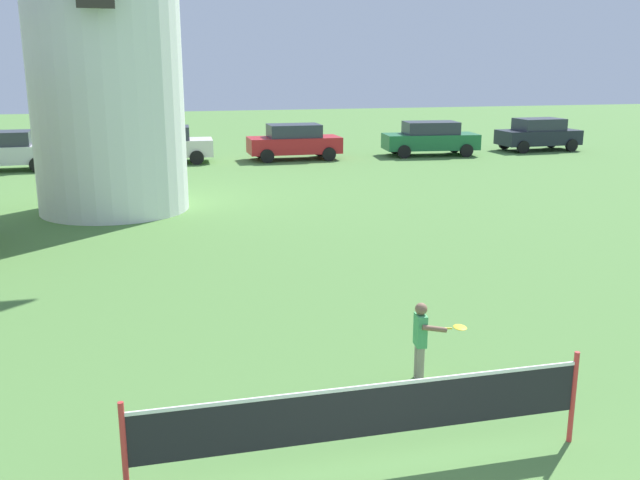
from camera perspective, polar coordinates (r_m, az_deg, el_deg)
name	(u,v)px	position (r m, az deg, el deg)	size (l,w,h in m)	color
tennis_net	(366,412)	(7.57, 3.78, -13.73)	(4.96, 0.06, 1.10)	red
player_far	(422,337)	(9.68, 8.28, -7.75)	(0.67, 0.52, 1.11)	#9E937F
parked_car_silver	(3,150)	(30.96, -24.30, 6.64)	(3.91, 1.98, 1.56)	silver
parked_car_cream	(160,144)	(31.19, -12.82, 7.59)	(4.51, 2.06, 1.56)	silver
parked_car_red	(294,141)	(31.53, -2.11, 7.99)	(4.06, 1.89, 1.56)	red
parked_car_green	(430,138)	(33.31, 8.94, 8.17)	(4.45, 2.24, 1.56)	#1E6638
parked_car_black	(538,134)	(36.42, 17.28, 8.21)	(3.96, 1.98, 1.56)	#1E232D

